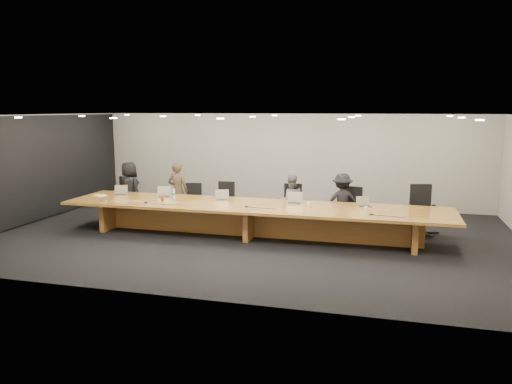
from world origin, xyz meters
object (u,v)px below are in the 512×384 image
chair_right (350,208)px  laptop_e (364,202)px  person_a (130,189)px  amber_mug (162,198)px  laptop_b (164,192)px  person_d (342,202)px  chair_left (193,202)px  person_c (291,201)px  laptop_c (222,195)px  laptop_d (294,198)px  chair_mid_right (292,205)px  av_box (103,201)px  mic_center (247,206)px  water_bottle (174,194)px  mic_left (146,202)px  paper_cup_far (366,208)px  conference_table (253,214)px  laptop_a (120,190)px  chair_far_right (423,210)px  person_b (178,191)px  mic_right (371,214)px  chair_far_left (125,196)px  chair_mid_left (224,202)px  paper_cup_near (308,204)px

chair_right → laptop_e: 1.03m
person_a → amber_mug: (1.56, -1.21, 0.04)m
chair_right → laptop_b: size_ratio=3.12×
laptop_b → person_d: bearing=-11.3°
chair_left → person_c: person_c is taller
person_c → laptop_c: size_ratio=4.05×
chair_right → laptop_d: bearing=-123.5°
chair_mid_right → av_box: chair_mid_right is taller
chair_right → mic_center: bearing=-125.5°
water_bottle → mic_left: size_ratio=1.86×
chair_right → paper_cup_far: (0.44, -1.27, 0.26)m
laptop_d → laptop_e: 1.61m
conference_table → laptop_b: (-2.43, 0.40, 0.36)m
laptop_a → mic_center: laptop_a is taller
chair_far_right → person_b: 6.23m
mic_center → mic_right: bearing=-2.9°
chair_far_left → chair_mid_left: size_ratio=1.04×
laptop_b → mic_right: size_ratio=3.01×
amber_mug → mic_right: 4.97m
water_bottle → person_d: bearing=13.0°
conference_table → laptop_a: bearing=174.5°
conference_table → mic_left: mic_left is taller
laptop_e → av_box: (-6.10, -0.96, -0.11)m
chair_mid_right → av_box: size_ratio=5.88×
laptop_b → paper_cup_far: bearing=-25.2°
chair_far_left → mic_left: chair_far_left is taller
person_d → chair_right: bearing=-152.0°
paper_cup_far → mic_center: bearing=-173.1°
water_bottle → chair_far_left: bearing=151.6°
person_c → person_d: size_ratio=0.95×
chair_mid_right → person_a: bearing=178.7°
water_bottle → laptop_c: bearing=6.5°
chair_mid_left → mic_center: 1.94m
chair_far_left → water_bottle: 2.23m
laptop_e → mic_center: (-2.57, -0.70, -0.11)m
paper_cup_near → person_c: bearing=120.7°
person_c → laptop_d: size_ratio=3.73×
person_d → paper_cup_far: 1.28m
chair_mid_left → person_a: size_ratio=0.69×
conference_table → chair_far_right: size_ratio=7.48×
av_box → mic_left: size_ratio=1.39×
chair_left → conference_table: bearing=-42.6°
person_d → mic_center: person_d is taller
person_b → person_c: size_ratio=1.18×
laptop_c → mic_right: laptop_c is taller
person_c → person_d: 1.28m
laptop_c → chair_left: bearing=127.1°
chair_far_left → paper_cup_far: size_ratio=12.90×
laptop_b → person_a: bearing=131.2°
person_a → mic_left: person_a is taller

